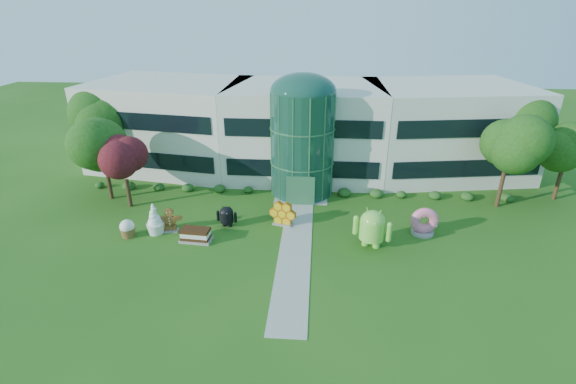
# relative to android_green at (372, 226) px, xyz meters

# --- Properties ---
(ground) EXTENTS (140.00, 140.00, 0.00)m
(ground) POSITION_rel_android_green_xyz_m (-5.73, -2.20, -1.75)
(ground) COLOR #215114
(ground) RESTS_ON ground
(building) EXTENTS (46.00, 15.00, 9.30)m
(building) POSITION_rel_android_green_xyz_m (-5.73, 15.80, 2.90)
(building) COLOR beige
(building) RESTS_ON ground
(atrium) EXTENTS (6.00, 6.00, 9.80)m
(atrium) POSITION_rel_android_green_xyz_m (-5.73, 9.80, 3.15)
(atrium) COLOR #194738
(atrium) RESTS_ON ground
(walkway) EXTENTS (2.40, 20.00, 0.04)m
(walkway) POSITION_rel_android_green_xyz_m (-5.73, -0.20, -1.73)
(walkway) COLOR #9E9E93
(walkway) RESTS_ON ground
(tree_red) EXTENTS (4.00, 4.00, 6.00)m
(tree_red) POSITION_rel_android_green_xyz_m (-21.23, 5.30, 1.25)
(tree_red) COLOR #3F0C14
(tree_red) RESTS_ON ground
(trees_backdrop) EXTENTS (52.00, 8.00, 8.40)m
(trees_backdrop) POSITION_rel_android_green_xyz_m (-5.73, 10.80, 2.45)
(trees_backdrop) COLOR #1E4310
(trees_backdrop) RESTS_ON ground
(android_green) EXTENTS (3.60, 3.00, 3.49)m
(android_green) POSITION_rel_android_green_xyz_m (0.00, 0.00, 0.00)
(android_green) COLOR #77D243
(android_green) RESTS_ON ground
(android_black) EXTENTS (1.95, 1.42, 2.07)m
(android_black) POSITION_rel_android_green_xyz_m (-11.62, 2.25, -0.71)
(android_black) COLOR black
(android_black) RESTS_ON ground
(donut) EXTENTS (2.30, 1.17, 2.35)m
(donut) POSITION_rel_android_green_xyz_m (4.37, 2.25, -0.57)
(donut) COLOR #DB538F
(donut) RESTS_ON ground
(gingerbread) EXTENTS (2.36, 1.16, 2.09)m
(gingerbread) POSITION_rel_android_green_xyz_m (-16.04, 1.10, -0.70)
(gingerbread) COLOR brown
(gingerbread) RESTS_ON ground
(ice_cream_sandwich) EXTENTS (2.53, 1.41, 1.08)m
(ice_cream_sandwich) POSITION_rel_android_green_xyz_m (-13.56, -0.29, -1.20)
(ice_cream_sandwich) COLOR #311E0B
(ice_cream_sandwich) RESTS_ON ground
(honeycomb) EXTENTS (2.56, 1.47, 1.90)m
(honeycomb) POSITION_rel_android_green_xyz_m (-7.01, 2.86, -0.80)
(honeycomb) COLOR yellow
(honeycomb) RESTS_ON ground
(froyo) EXTENTS (1.59, 1.59, 2.63)m
(froyo) POSITION_rel_android_green_xyz_m (-17.13, 0.73, -0.43)
(froyo) COLOR white
(froyo) RESTS_ON ground
(cupcake) EXTENTS (1.58, 1.58, 1.48)m
(cupcake) POSITION_rel_android_green_xyz_m (-19.13, -0.01, -1.01)
(cupcake) COLOR white
(cupcake) RESTS_ON ground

